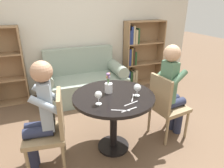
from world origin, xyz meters
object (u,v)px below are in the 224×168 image
Objects in this scene: person_right at (172,90)px; bookshelf_right at (138,54)px; couch at (83,82)px; flower_vase at (108,85)px; person_left at (40,115)px; wine_glass_right at (137,88)px; wine_glass_left at (98,95)px; chair_left at (51,128)px; chair_right at (166,104)px.

bookshelf_right is at bearing -22.56° from person_right.
couch is 6.14× the size of flower_vase.
wine_glass_right is at bearing 92.74° from person_left.
wine_glass_left is at bearing 90.07° from person_right.
couch is 1.22× the size of person_right.
person_right is 1.07m from wine_glass_left.
chair_left reaches higher than wine_glass_left.
wine_glass_left is 0.31m from flower_vase.
flower_vase is at bearing 76.02° from person_right.
person_left is 8.38× the size of wine_glass_left.
chair_right is at bearing 95.17° from person_right.
person_left is at bearing 82.07° from chair_right.
bookshelf_right is at bearing 52.26° from wine_glass_left.
person_left is 8.72× the size of wine_glass_right.
person_right reaches higher than wine_glass_left.
flower_vase is at bearing -91.07° from couch.
bookshelf_right is at bearing 140.56° from chair_left.
flower_vase reaches higher than couch.
couch is at bearing 163.52° from chair_left.
wine_glass_left is at bearing 85.53° from person_left.
wine_glass_right is at bearing -118.63° from bookshelf_right.
person_right is 0.60m from wine_glass_right.
bookshelf_right reaches higher than chair_right.
chair_left is 0.70× the size of person_right.
wine_glass_left is (0.51, -0.11, 0.36)m from chair_left.
wine_glass_right is (0.98, -0.08, 0.35)m from chair_left.
person_right is 8.98× the size of wine_glass_right.
couch is at bearing 19.82° from person_right.
chair_right reaches higher than wine_glass_left.
person_left is at bearing -138.91° from bookshelf_right.
person_right reaches higher than wine_glass_right.
flower_vase is at bearing 105.49° from person_left.
flower_vase is (-0.03, -1.49, 0.53)m from couch.
couch is 1.75× the size of chair_left.
couch is 1.82m from wine_glass_left.
person_right reaches higher than chair_left.
chair_right is 1.03m from wine_glass_left.
bookshelf_right is 1.53× the size of chair_right.
bookshelf_right is at bearing 52.60° from flower_vase.
person_left is 1.09m from wine_glass_right.
wine_glass_right is at bearing 93.00° from person_right.
person_left reaches higher than chair_left.
person_left is at bearing -117.23° from couch.
person_left is (-1.56, 0.01, 0.18)m from chair_right.
person_left is (-2.14, -1.87, 0.00)m from bookshelf_right.
bookshelf_right is 9.64× the size of wine_glass_right.
bookshelf_right reaches higher than wine_glass_left.
chair_left is 6.30× the size of wine_glass_right.
flower_vase is at bearing 49.83° from wine_glass_left.
chair_right is (1.47, 0.01, 0.00)m from chair_left.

